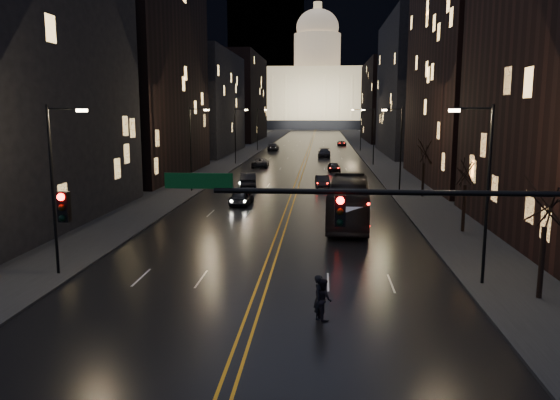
% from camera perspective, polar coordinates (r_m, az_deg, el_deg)
% --- Properties ---
extents(ground, '(900.00, 900.00, 0.00)m').
position_cam_1_polar(ground, '(19.32, -4.98, -17.51)').
color(ground, black).
rests_on(ground, ground).
extents(road, '(20.00, 320.00, 0.02)m').
position_cam_1_polar(road, '(147.27, 3.30, 6.01)').
color(road, black).
rests_on(road, ground).
extents(sidewalk_left, '(8.00, 320.00, 0.16)m').
position_cam_1_polar(sidewalk_left, '(148.20, -2.15, 6.06)').
color(sidewalk_left, black).
rests_on(sidewalk_left, ground).
extents(sidewalk_right, '(8.00, 320.00, 0.16)m').
position_cam_1_polar(sidewalk_right, '(147.65, 8.76, 5.95)').
color(sidewalk_right, black).
rests_on(sidewalk_right, ground).
extents(center_line, '(0.62, 320.00, 0.01)m').
position_cam_1_polar(center_line, '(147.27, 3.30, 6.01)').
color(center_line, orange).
rests_on(center_line, road).
extents(building_left_mid, '(12.00, 30.00, 28.00)m').
position_cam_1_polar(building_left_mid, '(75.09, -14.55, 13.14)').
color(building_left_mid, black).
rests_on(building_left_mid, ground).
extents(building_left_far, '(12.00, 34.00, 20.00)m').
position_cam_1_polar(building_left_far, '(111.58, -8.08, 9.98)').
color(building_left_far, black).
rests_on(building_left_far, ground).
extents(building_left_dist, '(12.00, 40.00, 24.00)m').
position_cam_1_polar(building_left_dist, '(158.83, -4.32, 10.57)').
color(building_left_dist, black).
rests_on(building_left_dist, ground).
extents(building_right_tall, '(12.00, 30.00, 38.00)m').
position_cam_1_polar(building_right_tall, '(70.13, 20.26, 17.27)').
color(building_right_tall, black).
rests_on(building_right_tall, ground).
extents(building_right_mid, '(12.00, 34.00, 26.00)m').
position_cam_1_polar(building_right_mid, '(110.55, 14.11, 11.35)').
color(building_right_mid, black).
rests_on(building_right_mid, ground).
extents(building_right_dist, '(12.00, 40.00, 22.00)m').
position_cam_1_polar(building_right_dist, '(158.04, 11.16, 10.06)').
color(building_right_dist, black).
rests_on(building_right_dist, ground).
extents(mountain_ridge, '(520.00, 60.00, 130.00)m').
position_cam_1_polar(mountain_ridge, '(402.66, 10.12, 17.31)').
color(mountain_ridge, black).
rests_on(mountain_ridge, ground).
extents(capitol, '(90.00, 50.00, 58.50)m').
position_cam_1_polar(capitol, '(267.13, 3.87, 11.20)').
color(capitol, black).
rests_on(capitol, ground).
extents(traffic_signal, '(17.29, 0.45, 7.00)m').
position_cam_1_polar(traffic_signal, '(17.62, 14.11, -2.78)').
color(traffic_signal, black).
rests_on(traffic_signal, ground).
extents(streetlamp_right_near, '(2.13, 0.25, 9.00)m').
position_cam_1_polar(streetlamp_right_near, '(28.35, 20.56, 1.41)').
color(streetlamp_right_near, black).
rests_on(streetlamp_right_near, ground).
extents(streetlamp_left_near, '(2.13, 0.25, 9.00)m').
position_cam_1_polar(streetlamp_left_near, '(30.49, -22.39, 1.82)').
color(streetlamp_left_near, black).
rests_on(streetlamp_left_near, ground).
extents(streetlamp_right_mid, '(2.13, 0.25, 9.00)m').
position_cam_1_polar(streetlamp_right_mid, '(57.64, 12.34, 5.57)').
color(streetlamp_right_mid, black).
rests_on(streetlamp_right_mid, ground).
extents(streetlamp_left_mid, '(2.13, 0.25, 9.00)m').
position_cam_1_polar(streetlamp_left_mid, '(58.72, -9.15, 5.73)').
color(streetlamp_left_mid, black).
rests_on(streetlamp_left_mid, ground).
extents(streetlamp_right_far, '(2.13, 0.25, 9.00)m').
position_cam_1_polar(streetlamp_right_far, '(87.42, 9.67, 6.89)').
color(streetlamp_right_far, black).
rests_on(streetlamp_right_far, ground).
extents(streetlamp_left_far, '(2.13, 0.25, 9.00)m').
position_cam_1_polar(streetlamp_left_far, '(88.13, -4.58, 7.01)').
color(streetlamp_left_far, black).
rests_on(streetlamp_left_far, ground).
extents(streetlamp_right_dist, '(2.13, 0.25, 9.00)m').
position_cam_1_polar(streetlamp_right_dist, '(117.30, 8.35, 7.54)').
color(streetlamp_right_dist, black).
rests_on(streetlamp_right_dist, ground).
extents(streetlamp_left_dist, '(2.13, 0.25, 9.00)m').
position_cam_1_polar(streetlamp_left_dist, '(117.84, -2.29, 7.63)').
color(streetlamp_left_dist, black).
rests_on(streetlamp_left_dist, ground).
extents(tree_right_near, '(2.40, 2.40, 6.65)m').
position_cam_1_polar(tree_right_near, '(27.27, 26.06, -0.43)').
color(tree_right_near, black).
rests_on(tree_right_near, ground).
extents(tree_right_mid, '(2.40, 2.40, 6.65)m').
position_cam_1_polar(tree_right_mid, '(40.48, 18.84, 2.94)').
color(tree_right_mid, black).
rests_on(tree_right_mid, ground).
extents(tree_right_far, '(2.40, 2.40, 6.65)m').
position_cam_1_polar(tree_right_far, '(56.06, 14.82, 4.80)').
color(tree_right_far, black).
rests_on(tree_right_far, ground).
extents(bus, '(3.65, 12.62, 3.47)m').
position_cam_1_polar(bus, '(42.36, 7.19, -0.17)').
color(bus, black).
rests_on(bus, ground).
extents(oncoming_car_a, '(2.02, 4.40, 1.46)m').
position_cam_1_polar(oncoming_car_a, '(50.64, -4.06, 0.30)').
color(oncoming_car_a, black).
rests_on(oncoming_car_a, ground).
extents(oncoming_car_b, '(2.43, 5.23, 1.66)m').
position_cam_1_polar(oncoming_car_b, '(62.58, -3.36, 2.14)').
color(oncoming_car_b, black).
rests_on(oncoming_car_b, ground).
extents(oncoming_car_c, '(2.60, 5.33, 1.46)m').
position_cam_1_polar(oncoming_car_c, '(83.70, -2.06, 3.92)').
color(oncoming_car_c, black).
rests_on(oncoming_car_c, ground).
extents(oncoming_car_d, '(2.26, 5.53, 1.60)m').
position_cam_1_polar(oncoming_car_d, '(118.43, -0.71, 5.58)').
color(oncoming_car_d, black).
rests_on(oncoming_car_d, ground).
extents(receding_car_a, '(1.78, 4.23, 1.36)m').
position_cam_1_polar(receding_car_a, '(62.24, 4.45, 1.95)').
color(receding_car_a, black).
rests_on(receding_car_a, ground).
extents(receding_car_b, '(1.98, 4.10, 1.35)m').
position_cam_1_polar(receding_car_b, '(78.14, 5.66, 3.45)').
color(receding_car_b, black).
rests_on(receding_car_b, ground).
extents(receding_car_c, '(2.39, 5.67, 1.63)m').
position_cam_1_polar(receding_car_c, '(101.26, 4.65, 4.90)').
color(receding_car_c, black).
rests_on(receding_car_c, ground).
extents(receding_car_d, '(2.21, 4.47, 1.22)m').
position_cam_1_polar(receding_car_d, '(135.27, 6.47, 5.91)').
color(receding_car_d, black).
rests_on(receding_car_d, ground).
extents(pedestrian_a, '(0.64, 0.80, 1.91)m').
position_cam_1_polar(pedestrian_a, '(23.32, 4.16, -10.10)').
color(pedestrian_a, black).
rests_on(pedestrian_a, ground).
extents(pedestrian_b, '(0.79, 0.98, 1.77)m').
position_cam_1_polar(pedestrian_b, '(23.34, 4.53, -10.27)').
color(pedestrian_b, black).
rests_on(pedestrian_b, ground).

